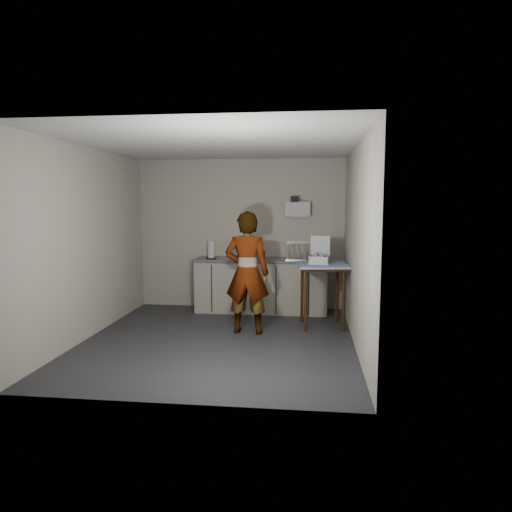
# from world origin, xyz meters

# --- Properties ---
(ground) EXTENTS (4.00, 4.00, 0.00)m
(ground) POSITION_xyz_m (0.00, 0.00, 0.00)
(ground) COLOR #26262B
(ground) RESTS_ON ground
(wall_back) EXTENTS (3.60, 0.02, 2.60)m
(wall_back) POSITION_xyz_m (0.00, 1.99, 1.30)
(wall_back) COLOR beige
(wall_back) RESTS_ON ground
(wall_right) EXTENTS (0.02, 4.00, 2.60)m
(wall_right) POSITION_xyz_m (1.79, 0.00, 1.30)
(wall_right) COLOR beige
(wall_right) RESTS_ON ground
(wall_left) EXTENTS (0.02, 4.00, 2.60)m
(wall_left) POSITION_xyz_m (-1.79, 0.00, 1.30)
(wall_left) COLOR beige
(wall_left) RESTS_ON ground
(ceiling) EXTENTS (3.60, 4.00, 0.01)m
(ceiling) POSITION_xyz_m (0.00, 0.00, 2.60)
(ceiling) COLOR silver
(ceiling) RESTS_ON wall_back
(kitchen_counter) EXTENTS (2.24, 0.62, 0.91)m
(kitchen_counter) POSITION_xyz_m (0.40, 1.70, 0.43)
(kitchen_counter) COLOR black
(kitchen_counter) RESTS_ON ground
(wall_shelf) EXTENTS (0.42, 0.18, 0.37)m
(wall_shelf) POSITION_xyz_m (1.00, 1.92, 1.75)
(wall_shelf) COLOR silver
(wall_shelf) RESTS_ON ground
(side_table) EXTENTS (0.81, 0.81, 0.95)m
(side_table) POSITION_xyz_m (1.40, 0.85, 0.83)
(side_table) COLOR #35180C
(side_table) RESTS_ON ground
(standing_man) EXTENTS (0.65, 0.44, 1.73)m
(standing_man) POSITION_xyz_m (0.33, 0.39, 0.87)
(standing_man) COLOR #B2A593
(standing_man) RESTS_ON ground
(soap_bottle) EXTENTS (0.14, 0.14, 0.28)m
(soap_bottle) POSITION_xyz_m (0.16, 1.66, 1.05)
(soap_bottle) COLOR black
(soap_bottle) RESTS_ON kitchen_counter
(soda_can) EXTENTS (0.07, 0.07, 0.13)m
(soda_can) POSITION_xyz_m (0.43, 1.70, 0.98)
(soda_can) COLOR red
(soda_can) RESTS_ON kitchen_counter
(dark_bottle) EXTENTS (0.07, 0.07, 0.25)m
(dark_bottle) POSITION_xyz_m (0.13, 1.78, 1.04)
(dark_bottle) COLOR black
(dark_bottle) RESTS_ON kitchen_counter
(paper_towel) EXTENTS (0.17, 0.17, 0.30)m
(paper_towel) POSITION_xyz_m (-0.44, 1.60, 1.05)
(paper_towel) COLOR black
(paper_towel) RESTS_ON kitchen_counter
(dish_rack) EXTENTS (0.42, 0.32, 0.30)m
(dish_rack) POSITION_xyz_m (1.02, 1.65, 0.98)
(dish_rack) COLOR white
(dish_rack) RESTS_ON kitchen_counter
(bakery_box) EXTENTS (0.32, 0.33, 0.40)m
(bakery_box) POSITION_xyz_m (1.35, 0.89, 1.04)
(bakery_box) COLOR silver
(bakery_box) RESTS_ON side_table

